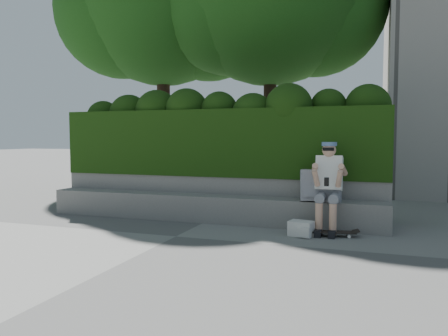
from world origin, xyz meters
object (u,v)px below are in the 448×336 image
at_px(person, 329,183).
at_px(backpack_ground, 301,229).
at_px(skateboard, 330,232).
at_px(backpack_plaid, 311,186).

distance_m(person, backpack_ground, 0.85).
bearing_deg(backpack_ground, skateboard, 26.59).
bearing_deg(backpack_ground, backpack_plaid, 94.65).
height_order(skateboard, backpack_ground, backpack_ground).
bearing_deg(skateboard, backpack_plaid, 118.99).
height_order(person, backpack_plaid, person).
bearing_deg(person, backpack_ground, -128.06).
xyz_separation_m(person, skateboard, (0.07, -0.33, -0.69)).
height_order(person, backpack_ground, person).
xyz_separation_m(person, backpack_plaid, (-0.27, 0.08, -0.06)).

